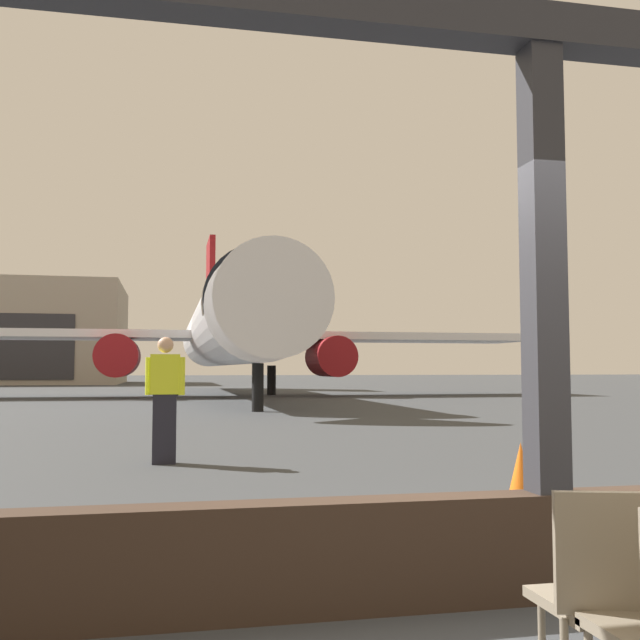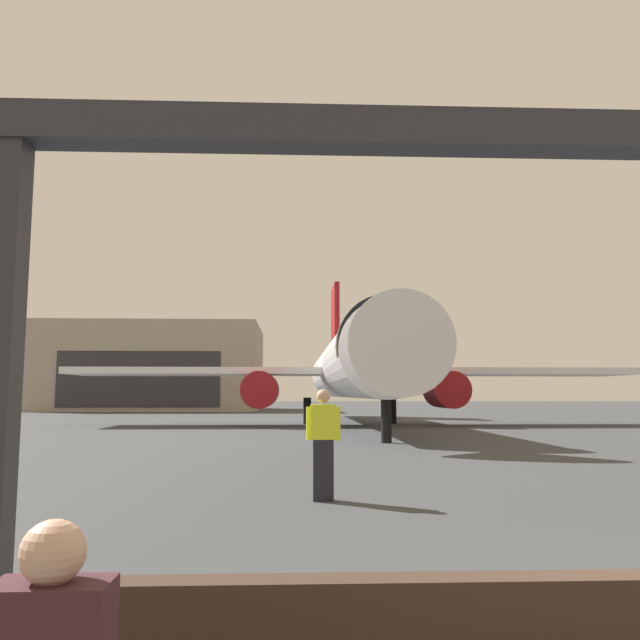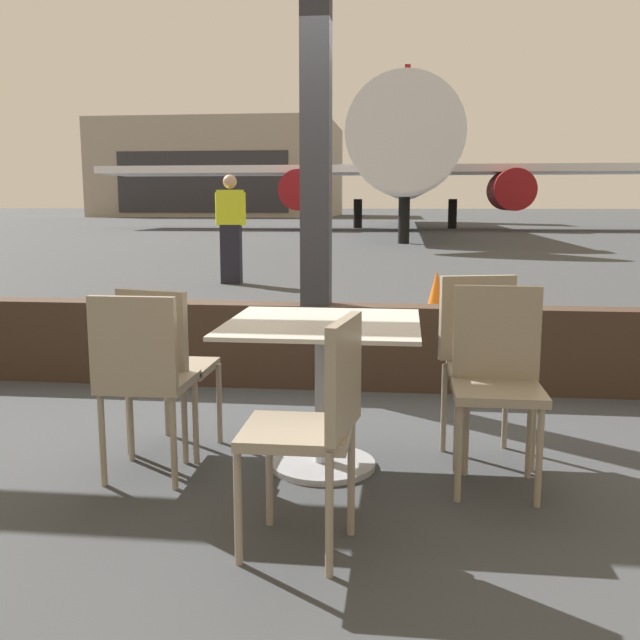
# 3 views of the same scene
# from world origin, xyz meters

# --- Properties ---
(ground_plane) EXTENTS (220.00, 220.00, 0.00)m
(ground_plane) POSITION_xyz_m (0.00, 40.00, 0.00)
(ground_plane) COLOR #383A3D
(window_frame) EXTENTS (9.01, 0.24, 3.44)m
(window_frame) POSITION_xyz_m (0.00, 0.00, 1.25)
(window_frame) COLOR #38281E
(window_frame) RESTS_ON ground
(dining_table) EXTENTS (0.93, 0.93, 0.73)m
(dining_table) POSITION_xyz_m (0.23, -1.59, 0.48)
(dining_table) COLOR #ADA89E
(dining_table) RESTS_ON ground
(cafe_chair_window_left) EXTENTS (0.47, 0.47, 0.93)m
(cafe_chair_window_left) POSITION_xyz_m (1.02, -1.32, 0.56)
(cafe_chair_window_left) COLOR gray
(cafe_chair_window_left) RESTS_ON ground
(cafe_chair_window_right) EXTENTS (0.41, 0.41, 0.92)m
(cafe_chair_window_right) POSITION_xyz_m (1.05, -1.69, 0.55)
(cafe_chair_window_right) COLOR gray
(cafe_chair_window_right) RESTS_ON ground
(cafe_chair_aisle_left) EXTENTS (0.44, 0.44, 0.89)m
(cafe_chair_aisle_left) POSITION_xyz_m (0.31, -2.47, 0.54)
(cafe_chair_aisle_left) COLOR gray
(cafe_chair_aisle_left) RESTS_ON ground
(cafe_chair_aisle_right) EXTENTS (0.47, 0.47, 0.87)m
(cafe_chair_aisle_right) POSITION_xyz_m (-0.61, -1.48, 0.52)
(cafe_chair_aisle_right) COLOR gray
(cafe_chair_aisle_right) RESTS_ON ground
(cafe_chair_side_extra) EXTENTS (0.40, 0.40, 0.89)m
(cafe_chair_side_extra) POSITION_xyz_m (-0.58, -1.86, 0.54)
(cafe_chair_side_extra) COLOR gray
(cafe_chair_side_extra) RESTS_ON ground
(airplane) EXTENTS (30.20, 32.11, 9.88)m
(airplane) POSITION_xyz_m (0.56, 30.66, 3.16)
(airplane) COLOR silver
(airplane) RESTS_ON ground
(ground_crew_worker) EXTENTS (0.54, 0.26, 1.74)m
(ground_crew_worker) POSITION_xyz_m (-2.18, 6.42, 0.90)
(ground_crew_worker) COLOR black
(ground_crew_worker) RESTS_ON ground
(traffic_cone) EXTENTS (0.36, 0.36, 0.65)m
(traffic_cone) POSITION_xyz_m (0.93, 2.14, 0.31)
(traffic_cone) COLOR orange
(traffic_cone) RESTS_ON ground
(distant_hangar) EXTENTS (21.87, 16.11, 8.82)m
(distant_hangar) POSITION_xyz_m (-17.18, 65.57, 4.41)
(distant_hangar) COLOR #9E9384
(distant_hangar) RESTS_ON ground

